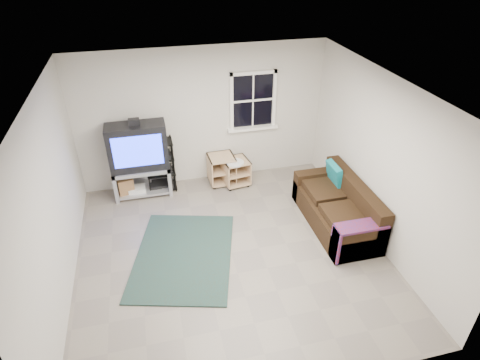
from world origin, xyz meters
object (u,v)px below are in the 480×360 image
object	(u,v)px
tv_unit	(139,154)
sofa	(338,209)
side_table_right	(235,170)
side_table_left	(221,168)
av_rack	(161,168)

from	to	relation	value
tv_unit	sofa	xyz separation A→B (m)	(3.12, -1.74, -0.53)
tv_unit	sofa	bearing A→B (deg)	-29.15
side_table_right	sofa	size ratio (longest dim) A/B	0.29
side_table_left	av_rack	bearing A→B (deg)	179.15
av_rack	side_table_right	bearing A→B (deg)	-6.06
tv_unit	side_table_right	distance (m)	1.83
tv_unit	side_table_right	world-z (taller)	tv_unit
av_rack	side_table_left	world-z (taller)	av_rack
tv_unit	side_table_left	distance (m)	1.59
tv_unit	av_rack	bearing A→B (deg)	11.25
tv_unit	av_rack	size ratio (longest dim) A/B	1.46
side_table_left	sofa	world-z (taller)	sofa
side_table_left	sofa	distance (m)	2.42
side_table_right	tv_unit	bearing A→B (deg)	177.47
tv_unit	sofa	distance (m)	3.61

